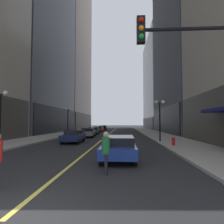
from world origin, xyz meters
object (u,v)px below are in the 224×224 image
object	(u,v)px
street_lamp_left_far	(68,115)
car_blue	(119,147)
car_navy	(74,136)
traffic_light_near_right	(208,72)
car_green	(94,130)
street_lamp_left_near	(0,107)
car_grey	(88,132)
pedestrian_in_green_parka	(106,149)
street_lamp_right_mid	(160,111)
fire_hydrant_right	(174,142)
car_black	(104,128)
car_red	(99,129)

from	to	relation	value
street_lamp_left_far	car_blue	bearing A→B (deg)	-65.94
car_navy	traffic_light_near_right	bearing A→B (deg)	-59.82
car_green	street_lamp_left_near	bearing A→B (deg)	-100.00
car_blue	car_grey	xyz separation A→B (m)	(-4.82, 16.17, -0.00)
car_green	pedestrian_in_green_parka	bearing A→B (deg)	-80.18
traffic_light_near_right	street_lamp_right_mid	world-z (taller)	traffic_light_near_right
car_navy	fire_hydrant_right	distance (m)	9.96
car_navy	car_black	xyz separation A→B (m)	(-0.15, 31.40, -0.00)
traffic_light_near_right	car_red	bearing A→B (deg)	102.88
street_lamp_right_mid	car_blue	bearing A→B (deg)	-113.73
street_lamp_right_mid	car_black	bearing A→B (deg)	106.44
pedestrian_in_green_parka	street_lamp_left_far	xyz separation A→B (m)	(-8.29, 22.82, 2.24)
car_green	car_black	bearing A→B (deg)	90.10
street_lamp_left_near	street_lamp_left_far	xyz separation A→B (m)	(0.00, 17.16, 0.00)
car_blue	street_lamp_left_near	bearing A→B (deg)	164.65
traffic_light_near_right	fire_hydrant_right	distance (m)	11.24
street_lamp_right_mid	car_red	bearing A→B (deg)	112.84
traffic_light_near_right	street_lamp_left_far	bearing A→B (deg)	115.74
street_lamp_left_far	traffic_light_near_right	bearing A→B (deg)	-64.26
car_navy	street_lamp_right_mid	distance (m)	9.35
car_green	street_lamp_right_mid	distance (m)	16.94
car_navy	street_lamp_left_far	size ratio (longest dim) A/B	1.07
car_navy	car_grey	size ratio (longest dim) A/B	1.08
pedestrian_in_green_parka	fire_hydrant_right	size ratio (longest dim) A/B	2.17
car_red	car_navy	bearing A→B (deg)	-89.10
car_red	car_black	distance (m)	8.80
car_green	car_black	size ratio (longest dim) A/B	0.99
car_green	pedestrian_in_green_parka	size ratio (longest dim) A/B	2.61
car_navy	pedestrian_in_green_parka	size ratio (longest dim) A/B	2.72
car_grey	pedestrian_in_green_parka	world-z (taller)	pedestrian_in_green_parka
car_black	street_lamp_left_near	bearing A→B (deg)	-95.53
car_red	traffic_light_near_right	xyz separation A→B (m)	(8.29, -36.25, 3.02)
car_grey	car_black	world-z (taller)	same
car_red	traffic_light_near_right	bearing A→B (deg)	-77.12
street_lamp_right_mid	pedestrian_in_green_parka	bearing A→B (deg)	-109.81
pedestrian_in_green_parka	street_lamp_left_far	bearing A→B (deg)	109.96
car_black	fire_hydrant_right	xyz separation A→B (m)	(9.64, -34.43, -0.32)
car_blue	car_grey	bearing A→B (deg)	106.60
car_black	street_lamp_left_far	world-z (taller)	street_lamp_left_far
car_grey	street_lamp_right_mid	xyz separation A→B (m)	(8.89, -6.92, 2.54)
car_blue	street_lamp_left_near	xyz separation A→B (m)	(-8.73, 2.40, 2.54)
street_lamp_left_far	car_navy	bearing A→B (deg)	-70.44
fire_hydrant_right	car_navy	bearing A→B (deg)	162.30
car_black	fire_hydrant_right	size ratio (longest dim) A/B	5.69
car_navy	car_red	distance (m)	22.61
car_black	pedestrian_in_green_parka	bearing A→B (deg)	-83.92
car_navy	car_red	world-z (taller)	same
car_green	car_red	bearing A→B (deg)	91.63
street_lamp_right_mid	fire_hydrant_right	bearing A→B (deg)	-81.77
pedestrian_in_green_parka	street_lamp_left_far	world-z (taller)	street_lamp_left_far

